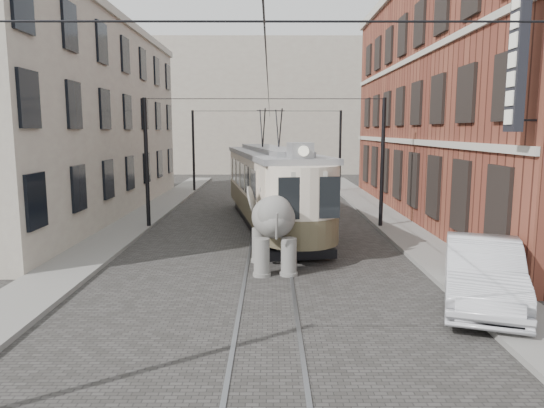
{
  "coord_description": "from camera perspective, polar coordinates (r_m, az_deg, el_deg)",
  "views": [
    {
      "loc": [
        0.07,
        -16.81,
        4.53
      ],
      "look_at": [
        0.12,
        -0.33,
        2.1
      ],
      "focal_mm": 32.91,
      "sensor_mm": 36.0,
      "label": 1
    }
  ],
  "objects": [
    {
      "name": "distant_block",
      "position": [
        56.87,
        -0.25,
        10.88
      ],
      "size": [
        28.0,
        10.0,
        14.0
      ],
      "primitive_type": "cube",
      "color": "gray",
      "rests_on": "ground"
    },
    {
      "name": "parked_car",
      "position": [
        14.25,
        22.95,
        -7.22
      ],
      "size": [
        3.44,
        5.53,
        1.72
      ],
      "primitive_type": "imported",
      "rotation": [
        0.0,
        0.0,
        -0.33
      ],
      "color": "#B5B4B9",
      "rests_on": "ground"
    },
    {
      "name": "tram",
      "position": [
        23.55,
        -0.15,
        4.05
      ],
      "size": [
        5.11,
        14.14,
        5.5
      ],
      "primitive_type": null,
      "rotation": [
        0.0,
        0.0,
        0.17
      ],
      "color": "beige",
      "rests_on": "ground"
    },
    {
      "name": "elephant",
      "position": [
        16.39,
        0.14,
        -2.86
      ],
      "size": [
        2.7,
        4.51,
        2.66
      ],
      "primitive_type": null,
      "rotation": [
        0.0,
        0.0,
        0.07
      ],
      "color": "slate",
      "rests_on": "ground"
    },
    {
      "name": "stucco_building",
      "position": [
        29.01,
        -22.88,
        8.67
      ],
      "size": [
        7.0,
        24.0,
        10.0
      ],
      "primitive_type": "cube",
      "color": "gray",
      "rests_on": "ground"
    },
    {
      "name": "sidewalk_right",
      "position": [
        18.38,
        18.76,
        -6.1
      ],
      "size": [
        2.0,
        60.0,
        0.15
      ],
      "primitive_type": "cube",
      "color": "slate",
      "rests_on": "ground"
    },
    {
      "name": "ground",
      "position": [
        17.41,
        -0.41,
        -6.69
      ],
      "size": [
        120.0,
        120.0,
        0.0
      ],
      "primitive_type": "plane",
      "color": "#3B3937"
    },
    {
      "name": "brick_building",
      "position": [
        28.07,
        23.16,
        10.73
      ],
      "size": [
        8.0,
        26.0,
        12.0
      ],
      "primitive_type": "cube",
      "color": "brown",
      "rests_on": "ground"
    },
    {
      "name": "catenary",
      "position": [
        21.87,
        -0.89,
        4.37
      ],
      "size": [
        11.0,
        30.2,
        6.0
      ],
      "primitive_type": null,
      "color": "black",
      "rests_on": "ground"
    },
    {
      "name": "sidewalk_left",
      "position": [
        18.59,
        -20.99,
        -6.04
      ],
      "size": [
        2.0,
        60.0,
        0.15
      ],
      "primitive_type": "cube",
      "color": "slate",
      "rests_on": "ground"
    },
    {
      "name": "tram_rails",
      "position": [
        17.41,
        -0.41,
        -6.65
      ],
      "size": [
        1.54,
        80.0,
        0.02
      ],
      "primitive_type": null,
      "color": "slate",
      "rests_on": "ground"
    }
  ]
}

